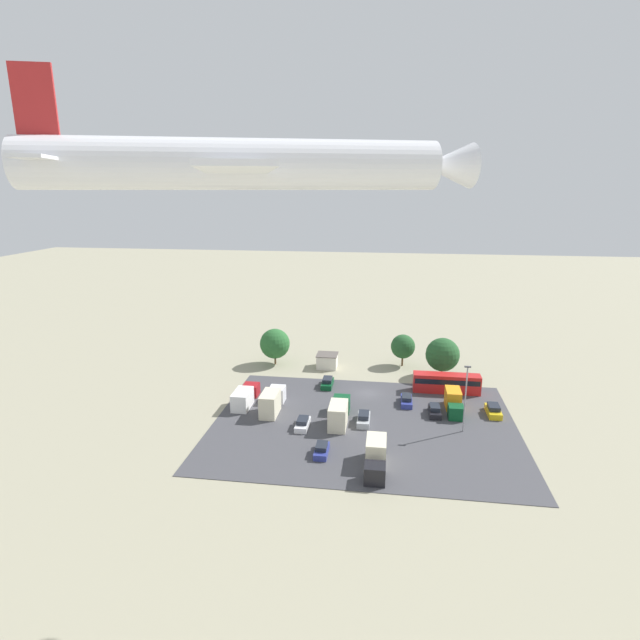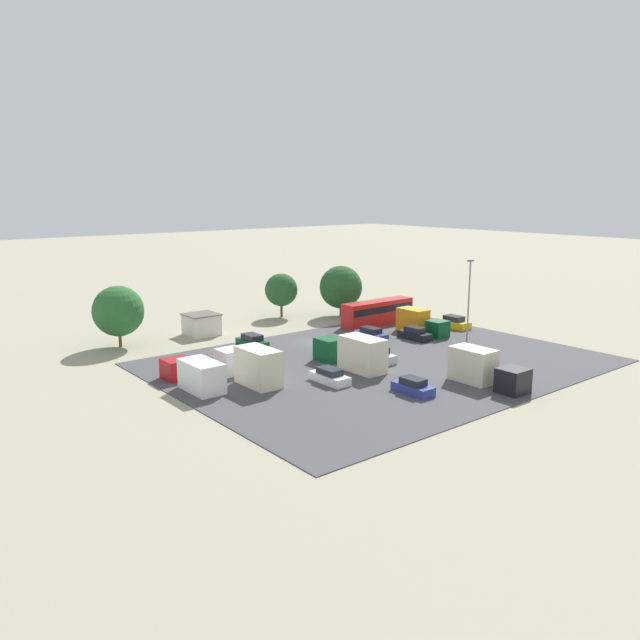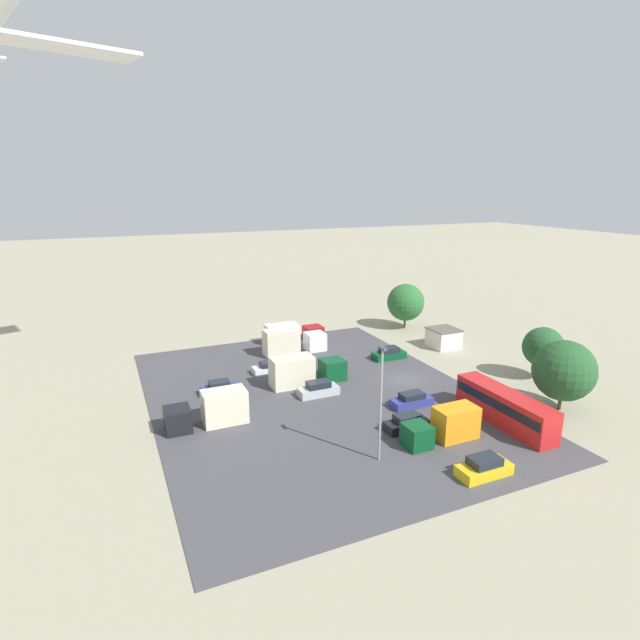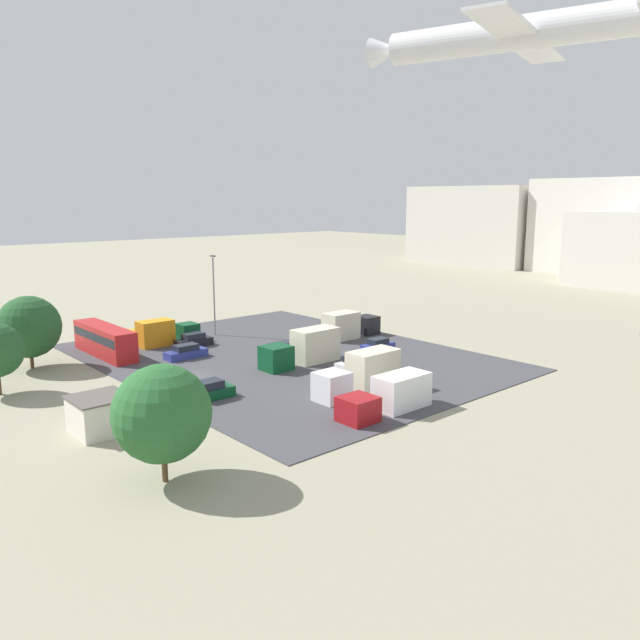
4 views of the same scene
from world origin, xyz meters
The scene contains 20 objects.
ground_plane centered at (0.00, 0.00, 0.00)m, with size 400.00×400.00×0.00m, color gray.
parking_lot_surface centered at (0.00, 11.88, 0.04)m, with size 45.18×34.74×0.08m.
shed_building centered at (8.60, -12.08, 1.38)m, with size 4.10×4.01×2.75m.
bus centered at (-13.49, -2.44, 1.84)m, with size 11.41×2.52×3.27m.
parked_car_0 centered at (-6.52, 3.59, 0.70)m, with size 1.80×4.55×1.49m.
parked_car_1 centered at (-19.90, 5.71, 0.76)m, with size 1.98×4.53×1.62m.
parked_car_2 centered at (0.08, 11.48, 0.76)m, with size 1.84×4.54×1.62m.
parked_car_3 centered at (7.30, -2.11, 0.75)m, with size 1.90×4.51×1.60m.
parked_car_4 centered at (8.94, 14.17, 0.67)m, with size 1.81×4.36×1.43m.
parked_car_5 centered at (-10.79, 7.03, 0.73)m, with size 1.79×4.34×1.57m.
parked_car_6 centered at (5.10, 21.46, 0.69)m, with size 1.74×4.01×1.46m.
parked_truck_0 centered at (-2.12, 23.82, 1.59)m, with size 2.55×7.86×3.30m.
parked_truck_1 centered at (14.75, 9.16, 1.72)m, with size 2.51×8.76×3.59m.
parked_truck_2 centered at (3.78, 11.74, 1.69)m, with size 2.59×9.07×3.52m.
parked_truck_3 centered at (19.77, 7.28, 1.37)m, with size 2.58×8.78×2.81m.
parked_truck_4 centered at (-13.87, 5.00, 1.46)m, with size 2.33×7.33×3.02m.
tree_near_shed centered at (19.23, -12.44, 4.35)m, with size 6.00×6.00×7.35m.
tree_apron_mid centered at (-13.39, -10.17, 4.33)m, with size 6.30×6.30×7.48m.
tree_apron_far centered at (-6.18, -15.15, 4.03)m, with size 4.80×4.80×6.43m.
light_pole_lot_centre centered at (-14.41, 12.24, 5.57)m, with size 0.90×0.28×10.10m.
Camera 3 is at (-47.07, 32.26, 22.75)m, focal length 28.00 mm.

